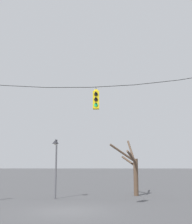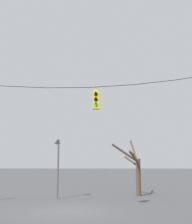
% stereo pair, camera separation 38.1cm
% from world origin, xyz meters
% --- Properties ---
extents(ground_plane, '(200.00, 200.00, 0.00)m').
position_xyz_m(ground_plane, '(0.00, 0.00, 0.00)').
color(ground_plane, '#4C4C4F').
extents(span_wire, '(17.09, 0.03, 0.82)m').
position_xyz_m(span_wire, '(0.00, -0.36, 6.90)').
color(span_wire, black).
extents(traffic_light_near_right_pole, '(0.34, 0.58, 1.24)m').
position_xyz_m(traffic_light_near_right_pole, '(1.54, -0.36, 5.92)').
color(traffic_light_near_right_pole, yellow).
extents(street_lamp, '(0.46, 0.79, 4.18)m').
position_xyz_m(street_lamp, '(-1.43, 4.86, 3.10)').
color(street_lamp, '#515156').
rests_on(street_lamp, ground_plane).
extents(bare_tree, '(2.25, 3.24, 4.35)m').
position_xyz_m(bare_tree, '(4.33, 6.94, 2.09)').
color(bare_tree, brown).
rests_on(bare_tree, ground_plane).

